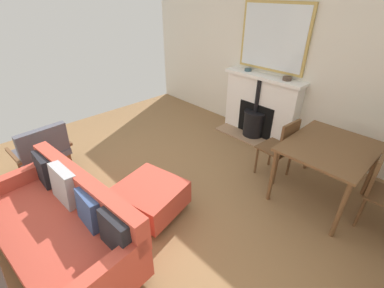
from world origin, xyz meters
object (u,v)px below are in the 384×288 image
dining_table (329,153)px  dining_chair_by_back_wall (381,187)px  mantel_bowl_near (248,70)px  mantel_bowl_far (287,78)px  dining_chair_near_fireplace (282,145)px  fireplace (259,109)px  ottoman (151,196)px  armchair_accent (42,149)px  sofa (62,225)px

dining_table → dining_chair_by_back_wall: size_ratio=1.25×
mantel_bowl_near → mantel_bowl_far: (0.00, 0.73, 0.01)m
dining_chair_near_fireplace → dining_chair_by_back_wall: bearing=90.0°
fireplace → dining_chair_near_fireplace: (0.87, 0.94, 0.03)m
ottoman → armchair_accent: bearing=-67.2°
mantel_bowl_near → mantel_bowl_far: mantel_bowl_far is taller
dining_table → dining_chair_by_back_wall: (0.01, 0.58, -0.16)m
fireplace → mantel_bowl_near: size_ratio=11.47×
sofa → dining_chair_by_back_wall: (-2.61, 1.96, 0.16)m
fireplace → ottoman: bearing=6.4°
sofa → armchair_accent: size_ratio=2.27×
ottoman → armchair_accent: 1.67m
sofa → dining_table: (-2.62, 1.38, 0.32)m
dining_chair_near_fireplace → dining_chair_by_back_wall: dining_chair_near_fireplace is taller
mantel_bowl_near → armchair_accent: size_ratio=0.15×
mantel_bowl_near → armchair_accent: mantel_bowl_near is taller
mantel_bowl_near → dining_table: (0.89, 1.86, -0.44)m
ottoman → dining_table: 2.14m
mantel_bowl_near → mantel_bowl_far: size_ratio=0.89×
armchair_accent → dining_chair_by_back_wall: dining_chair_by_back_wall is taller
mantel_bowl_far → sofa: 3.60m
mantel_bowl_near → dining_table: size_ratio=0.11×
ottoman → armchair_accent: size_ratio=0.98×
fireplace → sofa: bearing=2.4°
fireplace → dining_table: fireplace is taller
mantel_bowl_far → armchair_accent: mantel_bowl_far is taller
ottoman → dining_table: dining_table is taller
fireplace → sofa: fireplace is taller
mantel_bowl_near → dining_chair_near_fireplace: 1.67m
fireplace → sofa: size_ratio=0.75×
mantel_bowl_near → dining_chair_near_fireplace: mantel_bowl_near is taller
mantel_bowl_near → ottoman: mantel_bowl_near is taller
mantel_bowl_far → mantel_bowl_near: bearing=-90.0°
sofa → dining_chair_near_fireplace: (-2.61, 0.79, 0.17)m
ottoman → dining_chair_by_back_wall: (-1.68, 1.82, 0.27)m
sofa → dining_chair_by_back_wall: dining_chair_by_back_wall is taller
dining_chair_near_fireplace → dining_table: bearing=90.7°
mantel_bowl_far → dining_chair_near_fireplace: mantel_bowl_far is taller
sofa → fireplace: bearing=-177.6°
sofa → dining_chair_near_fireplace: 2.73m
fireplace → sofa: 3.49m
armchair_accent → dining_chair_near_fireplace: 3.19m
sofa → dining_chair_near_fireplace: dining_chair_near_fireplace is taller
sofa → armchair_accent: bearing=-101.6°
armchair_accent → mantel_bowl_near: bearing=164.3°
dining_chair_near_fireplace → dining_chair_by_back_wall: size_ratio=1.02×
ottoman → dining_table: size_ratio=0.76×
armchair_accent → dining_table: 3.62m
mantel_bowl_far → ottoman: 2.73m
mantel_bowl_far → dining_table: size_ratio=0.13×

